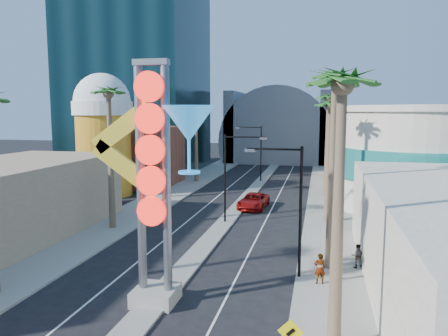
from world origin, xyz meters
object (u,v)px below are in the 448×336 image
red_pickup (253,201)px  pedestrian_b (357,256)px  neon_sign (168,166)px  pedestrian_a (320,269)px

red_pickup → pedestrian_b: pedestrian_b is taller
neon_sign → red_pickup: size_ratio=2.24×
pedestrian_a → pedestrian_b: size_ratio=1.16×
neon_sign → pedestrian_b: size_ratio=8.13×
neon_sign → pedestrian_b: bearing=36.5°
red_pickup → pedestrian_a: (6.81, -19.42, 0.27)m
pedestrian_a → pedestrian_b: pedestrian_a is taller
red_pickup → pedestrian_b: (9.12, -16.26, 0.14)m
neon_sign → pedestrian_b: neon_sign is taller
red_pickup → pedestrian_b: bearing=-56.5°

